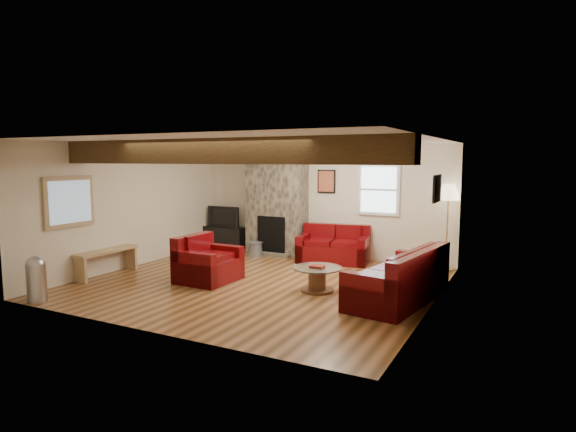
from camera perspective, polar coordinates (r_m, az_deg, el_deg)
name	(u,v)px	position (r m, az deg, el deg)	size (l,w,h in m)	color
room	(259,213)	(8.44, -3.50, 0.33)	(8.00, 8.00, 8.00)	#573617
oak_beam	(216,151)	(7.34, -8.58, 7.60)	(6.00, 0.36, 0.38)	black
chimney_breast	(276,202)	(11.09, -1.39, 1.72)	(1.40, 0.67, 2.50)	#39342C
back_window	(379,190)	(10.37, 10.70, 3.09)	(0.90, 0.08, 1.10)	silver
hatch_window	(69,202)	(9.26, -24.48, 1.55)	(0.08, 1.00, 0.90)	tan
ceiling_dome	(326,145)	(8.80, 4.58, 8.35)	(0.40, 0.40, 0.18)	white
artwork_back	(326,181)	(10.76, 4.56, 4.11)	(0.42, 0.06, 0.52)	black
artwork_right	(436,188)	(7.64, 17.18, 3.14)	(0.06, 0.55, 0.42)	black
sofa_three	(398,275)	(7.69, 12.96, -6.80)	(2.14, 0.89, 0.82)	#42040A
loveseat	(333,244)	(10.32, 5.41, -3.32)	(1.47, 0.85, 0.78)	#42040A
armchair_red	(208,259)	(8.80, -9.42, -5.01)	(1.02, 0.89, 0.82)	#42040A
coffee_table	(317,279)	(8.09, 3.47, -7.48)	(0.83, 0.83, 0.44)	#462B16
tv_cabinet	(226,237)	(12.00, -7.39, -2.53)	(1.07, 0.43, 0.54)	black
television	(225,216)	(11.93, -7.42, -0.05)	(0.88, 0.12, 0.51)	black
floor_lamp	(449,197)	(9.91, 18.49, 2.17)	(0.44, 0.44, 1.71)	#AB8D47
pine_bench	(107,263)	(9.74, -20.66, -5.21)	(0.31, 1.32, 0.49)	tan
pedal_bin	(36,279)	(8.41, -27.68, -6.60)	(0.29, 0.29, 0.72)	#B3B3B8
coal_bucket	(256,249)	(10.95, -3.87, -3.93)	(0.35, 0.35, 0.33)	slate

